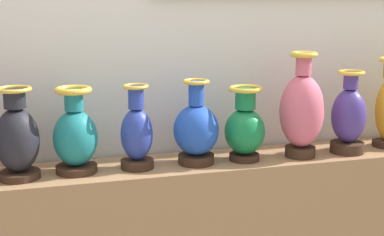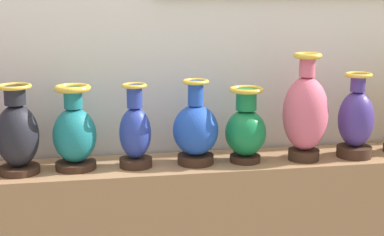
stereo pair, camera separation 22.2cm
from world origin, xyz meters
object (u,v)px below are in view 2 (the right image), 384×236
at_px(vase_emerald, 246,129).
at_px(vase_rose, 305,113).
at_px(vase_cobalt, 135,133).
at_px(vase_sapphire, 196,130).
at_px(vase_teal, 75,133).
at_px(vase_onyx, 17,135).
at_px(vase_indigo, 356,121).

distance_m(vase_emerald, vase_rose, 0.25).
height_order(vase_cobalt, vase_sapphire, vase_sapphire).
bearing_deg(vase_teal, vase_onyx, -174.56).
xyz_separation_m(vase_cobalt, vase_emerald, (0.43, -0.01, -0.00)).
distance_m(vase_sapphire, vase_rose, 0.44).
height_order(vase_onyx, vase_teal, vase_onyx).
relative_size(vase_teal, vase_sapphire, 0.97).
relative_size(vase_emerald, vase_indigo, 0.86).
relative_size(vase_onyx, vase_teal, 1.03).
bearing_deg(vase_emerald, vase_onyx, 179.73).
height_order(vase_onyx, vase_sapphire, same).
bearing_deg(vase_emerald, vase_sapphire, 177.22).
height_order(vase_cobalt, vase_indigo, vase_indigo).
bearing_deg(vase_onyx, vase_sapphire, 0.48).
height_order(vase_teal, vase_rose, vase_rose).
xyz_separation_m(vase_sapphire, vase_rose, (0.44, -0.02, 0.06)).
relative_size(vase_emerald, vase_rose, 0.70).
distance_m(vase_cobalt, vase_sapphire, 0.23).
relative_size(vase_cobalt, vase_sapphire, 0.97).
relative_size(vase_cobalt, vase_indigo, 0.93).
bearing_deg(vase_indigo, vase_teal, 178.16).
relative_size(vase_onyx, vase_rose, 0.78).
xyz_separation_m(vase_onyx, vase_cobalt, (0.43, 0.01, -0.01)).
xyz_separation_m(vase_emerald, vase_rose, (0.24, -0.01, 0.06)).
xyz_separation_m(vase_onyx, vase_emerald, (0.86, -0.00, -0.01)).
relative_size(vase_teal, vase_rose, 0.75).
bearing_deg(vase_sapphire, vase_rose, -3.22).
xyz_separation_m(vase_cobalt, vase_rose, (0.67, -0.03, 0.06)).
bearing_deg(vase_rose, vase_sapphire, 176.78).
height_order(vase_cobalt, vase_emerald, vase_cobalt).
bearing_deg(vase_rose, vase_cobalt, 177.77).
xyz_separation_m(vase_emerald, vase_indigo, (0.46, -0.01, 0.02)).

